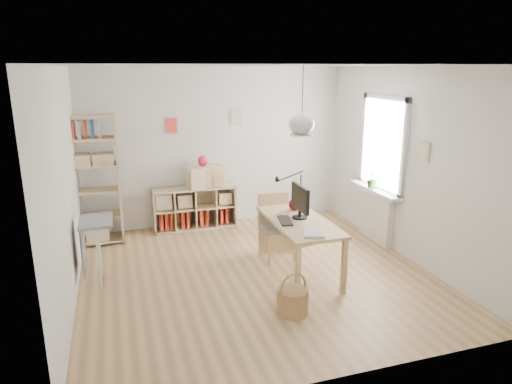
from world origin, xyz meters
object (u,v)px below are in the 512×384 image
object	(u,v)px
cube_shelf	(193,211)
storage_chest	(303,228)
tall_bookshelf	(92,176)
desk	(299,227)
monitor	(300,200)
chair	(276,222)
drawer_chest	(205,176)

from	to	relation	value
cube_shelf	storage_chest	xyz separation A→B (m)	(1.57, -1.13, -0.09)
tall_bookshelf	storage_chest	size ratio (longest dim) A/B	2.52
desk	tall_bookshelf	distance (m)	3.27
monitor	storage_chest	bearing A→B (deg)	63.94
tall_bookshelf	chair	xyz separation A→B (m)	(2.49, -1.34, -0.56)
tall_bookshelf	storage_chest	xyz separation A→B (m)	(3.13, -0.85, -0.88)
tall_bookshelf	cube_shelf	bearing A→B (deg)	10.19
chair	monitor	xyz separation A→B (m)	(0.13, -0.53, 0.47)
chair	monitor	bearing A→B (deg)	-75.32
cube_shelf	monitor	distance (m)	2.50
desk	storage_chest	distance (m)	1.31
storage_chest	monitor	distance (m)	1.39
tall_bookshelf	chair	size ratio (longest dim) A/B	2.15
desk	drawer_chest	xyz separation A→B (m)	(-0.81, 2.19, 0.24)
cube_shelf	monitor	world-z (taller)	monitor
desk	monitor	bearing A→B (deg)	63.34
desk	tall_bookshelf	world-z (taller)	tall_bookshelf
desk	monitor	xyz separation A→B (m)	(0.04, 0.08, 0.34)
monitor	desk	bearing A→B (deg)	-116.41
storage_chest	drawer_chest	distance (m)	1.87
storage_chest	monitor	size ratio (longest dim) A/B	1.57
desk	cube_shelf	bearing A→B (deg)	114.61
chair	tall_bookshelf	bearing A→B (deg)	152.17
tall_bookshelf	desk	bearing A→B (deg)	-37.01
cube_shelf	storage_chest	size ratio (longest dim) A/B	1.76
chair	storage_chest	distance (m)	0.87
tall_bookshelf	monitor	xyz separation A→B (m)	(2.63, -1.87, -0.09)
tall_bookshelf	monitor	bearing A→B (deg)	-35.49
cube_shelf	chair	size ratio (longest dim) A/B	1.51
cube_shelf	desk	bearing A→B (deg)	-65.39
tall_bookshelf	drawer_chest	xyz separation A→B (m)	(1.78, 0.24, -0.19)
cube_shelf	tall_bookshelf	xyz separation A→B (m)	(-1.56, -0.28, 0.79)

